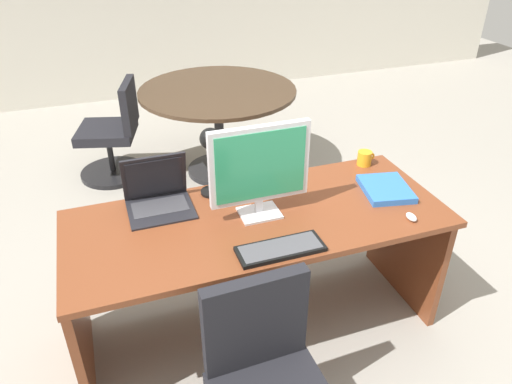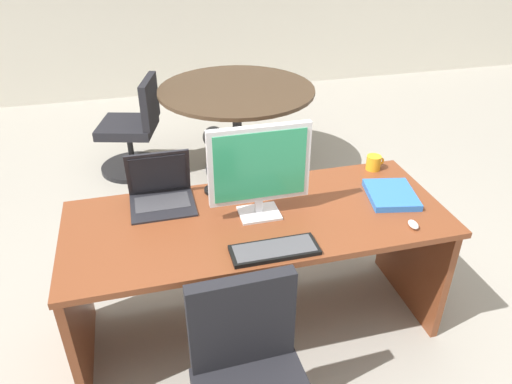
{
  "view_description": "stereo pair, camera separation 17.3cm",
  "coord_description": "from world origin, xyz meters",
  "px_view_note": "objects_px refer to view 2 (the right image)",
  "views": [
    {
      "loc": [
        -0.67,
        -1.88,
        2.09
      ],
      "look_at": [
        0.0,
        0.04,
        0.87
      ],
      "focal_mm": 34.01,
      "sensor_mm": 36.0,
      "label": 1
    },
    {
      "loc": [
        -0.51,
        -1.93,
        2.09
      ],
      "look_at": [
        0.0,
        0.04,
        0.87
      ],
      "focal_mm": 34.01,
      "sensor_mm": 36.0,
      "label": 2
    }
  ],
  "objects_px": {
    "mouse": "(413,225)",
    "meeting_chair_near": "(135,134)",
    "coffee_mug": "(374,163)",
    "desk": "(255,245)",
    "desk_lamp": "(214,146)",
    "keyboard": "(275,250)",
    "laptop": "(160,187)",
    "monitor": "(259,167)",
    "book": "(391,195)",
    "meeting_table": "(237,109)"
  },
  "relations": [
    {
      "from": "laptop",
      "to": "keyboard",
      "type": "bearing_deg",
      "value": -51.52
    },
    {
      "from": "monitor",
      "to": "desk_lamp",
      "type": "bearing_deg",
      "value": 124.23
    },
    {
      "from": "mouse",
      "to": "book",
      "type": "bearing_deg",
      "value": 84.16
    },
    {
      "from": "laptop",
      "to": "desk_lamp",
      "type": "xyz_separation_m",
      "value": [
        0.29,
        -0.01,
        0.2
      ]
    },
    {
      "from": "keyboard",
      "to": "desk_lamp",
      "type": "distance_m",
      "value": 0.64
    },
    {
      "from": "laptop",
      "to": "meeting_chair_near",
      "type": "height_order",
      "value": "laptop"
    },
    {
      "from": "desk_lamp",
      "to": "book",
      "type": "xyz_separation_m",
      "value": [
        0.88,
        -0.27,
        -0.26
      ]
    },
    {
      "from": "desk",
      "to": "book",
      "type": "distance_m",
      "value": 0.76
    },
    {
      "from": "mouse",
      "to": "meeting_chair_near",
      "type": "distance_m",
      "value": 2.71
    },
    {
      "from": "book",
      "to": "laptop",
      "type": "bearing_deg",
      "value": 166.6
    },
    {
      "from": "desk",
      "to": "meeting_chair_near",
      "type": "height_order",
      "value": "meeting_chair_near"
    },
    {
      "from": "laptop",
      "to": "mouse",
      "type": "xyz_separation_m",
      "value": [
        1.15,
        -0.55,
        -0.06
      ]
    },
    {
      "from": "mouse",
      "to": "meeting_chair_near",
      "type": "bearing_deg",
      "value": 118.15
    },
    {
      "from": "desk",
      "to": "meeting_chair_near",
      "type": "distance_m",
      "value": 2.11
    },
    {
      "from": "keyboard",
      "to": "mouse",
      "type": "xyz_separation_m",
      "value": [
        0.7,
        0.02,
        0.0
      ]
    },
    {
      "from": "mouse",
      "to": "meeting_chair_near",
      "type": "relative_size",
      "value": 0.08
    },
    {
      "from": "keyboard",
      "to": "desk_lamp",
      "type": "relative_size",
      "value": 1.02
    },
    {
      "from": "mouse",
      "to": "coffee_mug",
      "type": "height_order",
      "value": "coffee_mug"
    },
    {
      "from": "monitor",
      "to": "meeting_chair_near",
      "type": "distance_m",
      "value": 2.25
    },
    {
      "from": "laptop",
      "to": "desk_lamp",
      "type": "height_order",
      "value": "desk_lamp"
    },
    {
      "from": "keyboard",
      "to": "book",
      "type": "relative_size",
      "value": 1.19
    },
    {
      "from": "desk",
      "to": "meeting_table",
      "type": "distance_m",
      "value": 1.81
    },
    {
      "from": "desk",
      "to": "mouse",
      "type": "xyz_separation_m",
      "value": [
        0.7,
        -0.33,
        0.23
      ]
    },
    {
      "from": "keyboard",
      "to": "meeting_chair_near",
      "type": "bearing_deg",
      "value": 103.41
    },
    {
      "from": "monitor",
      "to": "meeting_chair_near",
      "type": "bearing_deg",
      "value": 105.58
    },
    {
      "from": "coffee_mug",
      "to": "desk_lamp",
      "type": "bearing_deg",
      "value": -177.46
    },
    {
      "from": "desk",
      "to": "keyboard",
      "type": "xyz_separation_m",
      "value": [
        0.0,
        -0.35,
        0.23
      ]
    },
    {
      "from": "mouse",
      "to": "meeting_table",
      "type": "bearing_deg",
      "value": 100.69
    },
    {
      "from": "desk",
      "to": "meeting_table",
      "type": "bearing_deg",
      "value": 80.53
    },
    {
      "from": "meeting_chair_near",
      "to": "monitor",
      "type": "bearing_deg",
      "value": -74.42
    },
    {
      "from": "desk_lamp",
      "to": "meeting_table",
      "type": "bearing_deg",
      "value": 73.75
    },
    {
      "from": "desk_lamp",
      "to": "meeting_table",
      "type": "height_order",
      "value": "desk_lamp"
    },
    {
      "from": "keyboard",
      "to": "coffee_mug",
      "type": "relative_size",
      "value": 3.63
    },
    {
      "from": "mouse",
      "to": "coffee_mug",
      "type": "bearing_deg",
      "value": 82.36
    },
    {
      "from": "desk",
      "to": "coffee_mug",
      "type": "xyz_separation_m",
      "value": [
        0.78,
        0.26,
        0.26
      ]
    },
    {
      "from": "desk",
      "to": "monitor",
      "type": "distance_m",
      "value": 0.49
    },
    {
      "from": "coffee_mug",
      "to": "meeting_chair_near",
      "type": "relative_size",
      "value": 0.13
    },
    {
      "from": "desk_lamp",
      "to": "meeting_chair_near",
      "type": "relative_size",
      "value": 0.46
    },
    {
      "from": "desk",
      "to": "keyboard",
      "type": "relative_size",
      "value": 4.79
    },
    {
      "from": "keyboard",
      "to": "meeting_table",
      "type": "bearing_deg",
      "value": 82.1
    },
    {
      "from": "meeting_table",
      "to": "meeting_chair_near",
      "type": "xyz_separation_m",
      "value": [
        -0.86,
        0.24,
        -0.24
      ]
    },
    {
      "from": "monitor",
      "to": "book",
      "type": "xyz_separation_m",
      "value": [
        0.71,
        -0.02,
        -0.25
      ]
    },
    {
      "from": "meeting_table",
      "to": "laptop",
      "type": "bearing_deg",
      "value": -115.48
    },
    {
      "from": "desk",
      "to": "mouse",
      "type": "height_order",
      "value": "mouse"
    },
    {
      "from": "monitor",
      "to": "laptop",
      "type": "relative_size",
      "value": 1.52
    },
    {
      "from": "laptop",
      "to": "meeting_table",
      "type": "relative_size",
      "value": 0.25
    },
    {
      "from": "laptop",
      "to": "coffee_mug",
      "type": "relative_size",
      "value": 2.99
    },
    {
      "from": "mouse",
      "to": "meeting_chair_near",
      "type": "xyz_separation_m",
      "value": [
        -1.26,
        2.36,
        -0.42
      ]
    },
    {
      "from": "desk",
      "to": "meeting_chair_near",
      "type": "bearing_deg",
      "value": 105.54
    },
    {
      "from": "meeting_chair_near",
      "to": "laptop",
      "type": "bearing_deg",
      "value": -86.34
    }
  ]
}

